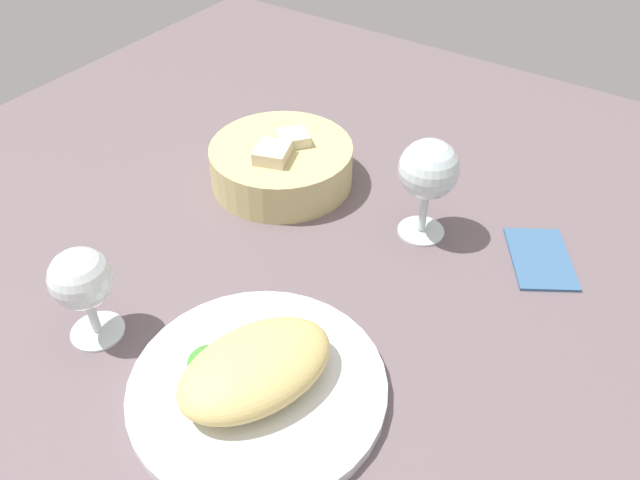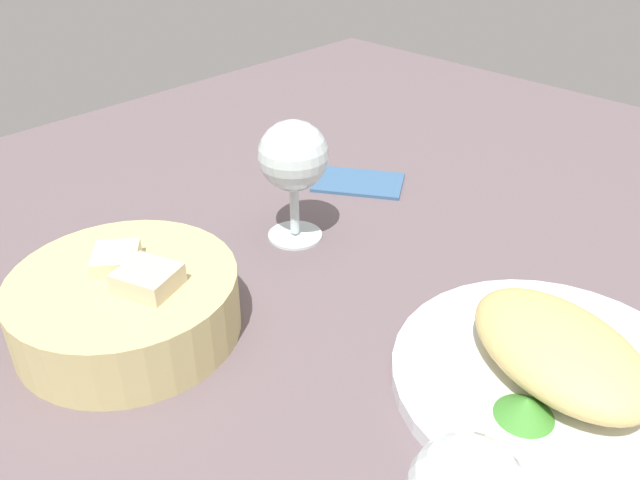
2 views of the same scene
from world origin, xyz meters
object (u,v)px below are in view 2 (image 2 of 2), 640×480
Objects in this scene: bread_basket at (127,303)px; wine_glass_near at (293,160)px; plate at (552,379)px; folded_napkin at (359,181)px.

bread_basket is 1.46× the size of wine_glass_near.
wine_glass_near reaches higher than plate.
plate is at bearing 122.85° from folded_napkin.
folded_napkin is at bearing -82.96° from bread_basket.
wine_glass_near reaches higher than bread_basket.
folded_napkin is (3.40, -14.49, -8.72)cm from wine_glass_near.
wine_glass_near is (1.01, -21.24, 6.13)cm from bread_basket.
wine_glass_near is at bearing 71.35° from folded_napkin.
folded_napkin is at bearing -25.30° from plate.
plate is 1.91× the size of wine_glass_near.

